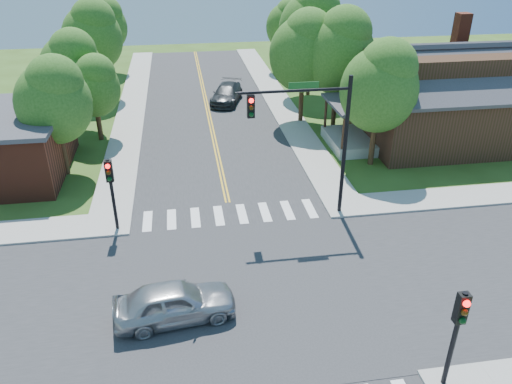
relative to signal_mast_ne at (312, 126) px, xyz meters
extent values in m
plane|color=#365019|center=(-3.91, -5.59, -4.85)|extent=(100.00, 100.00, 0.00)
cube|color=#2D2D30|center=(-3.91, -5.59, -4.83)|extent=(10.00, 90.00, 0.04)
cube|color=#2D2D30|center=(-3.91, -5.59, -4.83)|extent=(90.00, 10.00, 0.04)
cube|color=#2D2D30|center=(-3.91, -5.59, -4.85)|extent=(10.20, 10.20, 0.06)
cube|color=#9E9B93|center=(2.19, 19.41, -4.78)|extent=(2.20, 40.00, 0.14)
cube|color=#9E9B93|center=(-10.01, 19.41, -4.78)|extent=(2.20, 40.00, 0.14)
cube|color=white|center=(-8.11, 0.61, -4.80)|extent=(0.45, 2.00, 0.01)
cube|color=white|center=(-6.91, 0.61, -4.80)|extent=(0.45, 2.00, 0.01)
cube|color=white|center=(-5.71, 0.61, -4.80)|extent=(0.45, 2.00, 0.01)
cube|color=white|center=(-4.51, 0.61, -4.80)|extent=(0.45, 2.00, 0.01)
cube|color=white|center=(-3.31, 0.61, -4.80)|extent=(0.45, 2.00, 0.01)
cube|color=white|center=(-2.11, 0.61, -4.80)|extent=(0.45, 2.00, 0.01)
cube|color=white|center=(-0.91, 0.61, -4.80)|extent=(0.45, 2.00, 0.01)
cube|color=white|center=(0.29, 0.61, -4.80)|extent=(0.45, 2.00, 0.01)
cube|color=yellow|center=(-4.01, 20.66, -4.80)|extent=(0.10, 37.50, 0.01)
cube|color=yellow|center=(-3.81, 20.66, -4.80)|extent=(0.10, 37.50, 0.01)
cylinder|color=black|center=(1.69, 0.01, -1.25)|extent=(0.20, 0.20, 7.20)
cylinder|color=black|center=(-0.91, 0.01, 1.75)|extent=(5.20, 0.14, 0.14)
cube|color=#19591E|center=(-0.51, -0.04, 2.00)|extent=(1.40, 0.04, 0.30)
cube|color=black|center=(-2.91, 0.01, 1.12)|extent=(0.34, 0.28, 1.05)
sphere|color=#FF0C0C|center=(-2.91, -0.16, 1.44)|extent=(0.22, 0.22, 0.22)
sphere|color=#3F2605|center=(-2.91, -0.16, 1.12)|extent=(0.22, 0.22, 0.22)
sphere|color=#05330F|center=(-2.91, -0.16, 0.80)|extent=(0.22, 0.22, 0.22)
cylinder|color=black|center=(1.69, -11.19, -2.95)|extent=(0.16, 0.16, 3.80)
cube|color=black|center=(1.69, -11.19, -1.63)|extent=(0.34, 0.28, 1.05)
sphere|color=#FF0C0C|center=(1.69, -11.36, -1.31)|extent=(0.22, 0.22, 0.22)
sphere|color=#3F2605|center=(1.69, -11.36, -1.63)|extent=(0.22, 0.22, 0.22)
sphere|color=#05330F|center=(1.69, -11.36, -1.95)|extent=(0.22, 0.22, 0.22)
cylinder|color=black|center=(-9.51, 0.01, -2.95)|extent=(0.16, 0.16, 3.80)
cube|color=black|center=(-9.51, 0.01, -1.63)|extent=(0.34, 0.28, 1.05)
sphere|color=#FF0C0C|center=(-9.51, -0.16, -1.31)|extent=(0.22, 0.22, 0.22)
sphere|color=#3F2605|center=(-9.51, -0.16, -1.63)|extent=(0.22, 0.22, 0.22)
sphere|color=#05330F|center=(-9.51, -0.16, -1.95)|extent=(0.22, 0.22, 0.22)
cube|color=black|center=(11.29, 8.61, -2.85)|extent=(10.00, 8.00, 4.00)
cube|color=#9E9B93|center=(4.99, 8.61, -4.50)|extent=(2.60, 4.50, 0.70)
cylinder|color=black|center=(3.89, 6.61, -3.25)|extent=(0.18, 0.18, 2.50)
cylinder|color=black|center=(3.89, 10.61, -3.25)|extent=(0.18, 0.18, 2.50)
cube|color=#38383D|center=(4.99, 8.61, -1.90)|extent=(2.80, 4.80, 0.18)
cube|color=maroon|center=(13.79, 12.11, -1.30)|extent=(0.90, 0.90, 7.11)
cylinder|color=#382314|center=(5.45, 5.58, -3.40)|extent=(0.34, 0.34, 2.90)
ellipsoid|color=#285318|center=(5.45, 5.58, -0.12)|extent=(4.58, 4.35, 5.04)
sphere|color=#285318|center=(5.75, 5.38, 1.26)|extent=(3.36, 3.36, 3.36)
cylinder|color=#382314|center=(5.14, 12.65, -3.25)|extent=(0.34, 0.34, 3.21)
ellipsoid|color=#285318|center=(5.14, 12.65, 0.38)|extent=(5.07, 4.81, 5.57)
sphere|color=#285318|center=(5.44, 12.45, 1.90)|extent=(3.72, 3.72, 3.72)
cylinder|color=#382314|center=(5.18, 20.52, -3.13)|extent=(0.34, 0.34, 3.44)
ellipsoid|color=#285318|center=(5.18, 20.52, 0.75)|extent=(5.42, 5.15, 5.97)
sphere|color=#285318|center=(5.48, 20.32, 2.38)|extent=(3.98, 3.98, 3.98)
cylinder|color=#382314|center=(5.00, 29.06, -3.51)|extent=(0.34, 0.34, 2.69)
ellipsoid|color=#285318|center=(5.00, 29.06, -0.47)|extent=(4.24, 4.03, 4.67)
sphere|color=#285318|center=(5.30, 28.86, 0.81)|extent=(3.11, 3.11, 3.11)
cylinder|color=#382314|center=(-13.08, 7.07, -3.52)|extent=(0.34, 0.34, 2.67)
ellipsoid|color=#285318|center=(-13.08, 7.07, -0.50)|extent=(4.21, 4.00, 4.64)
sphere|color=#285318|center=(-12.78, 6.87, 0.77)|extent=(3.09, 3.09, 3.09)
cylinder|color=#382314|center=(-13.31, 14.52, -3.49)|extent=(0.34, 0.34, 2.72)
ellipsoid|color=#285318|center=(-13.31, 14.52, -0.42)|extent=(4.29, 4.08, 4.72)
sphere|color=#285318|center=(-13.01, 14.32, 0.87)|extent=(3.15, 3.15, 3.15)
cylinder|color=#382314|center=(-12.84, 22.22, -3.30)|extent=(0.34, 0.34, 3.10)
ellipsoid|color=#285318|center=(-12.84, 22.22, 0.20)|extent=(4.89, 4.64, 5.38)
sphere|color=#285318|center=(-12.54, 22.02, 1.67)|extent=(3.58, 3.58, 3.58)
cylinder|color=#382314|center=(-12.87, 31.02, -3.47)|extent=(0.34, 0.34, 2.76)
ellipsoid|color=#285318|center=(-12.87, 31.02, -0.35)|extent=(4.35, 4.14, 4.79)
sphere|color=#285318|center=(-12.57, 30.82, 0.96)|extent=(3.19, 3.19, 3.19)
cylinder|color=#382314|center=(2.89, 13.75, -3.30)|extent=(0.34, 0.34, 3.11)
ellipsoid|color=#285318|center=(2.89, 13.75, 0.22)|extent=(4.91, 4.66, 5.40)
sphere|color=#285318|center=(3.19, 13.55, 1.69)|extent=(3.60, 3.60, 3.60)
cylinder|color=#382314|center=(-11.71, 12.45, -3.74)|extent=(0.34, 0.34, 2.23)
ellipsoid|color=#285318|center=(-11.71, 12.45, -1.21)|extent=(3.52, 3.35, 3.87)
sphere|color=#285318|center=(-11.41, 12.25, -0.16)|extent=(2.58, 2.58, 2.58)
imported|color=#AAADB1|center=(-6.79, -6.72, -4.08)|extent=(2.85, 4.94, 1.54)
imported|color=#2D3032|center=(-2.16, 19.35, -4.11)|extent=(4.99, 6.28, 1.48)
camera|label=1|loc=(-6.02, -21.44, 8.23)|focal=35.00mm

